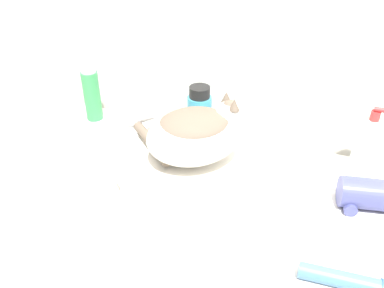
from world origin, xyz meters
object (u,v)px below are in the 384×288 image
object	(u,v)px
soap_pump_bottle	(367,147)
hair_dryer	(375,195)
cat	(196,132)
mouthwash_bottle	(199,115)
soap_bar	(76,168)
shampoo_bottle_tall	(92,93)
faucet	(135,120)
deodorant_stick	(231,125)
cream_tube	(345,280)

from	to	relation	value
soap_pump_bottle	hair_dryer	bearing A→B (deg)	-76.22
cat	hair_dryer	distance (m)	0.46
mouthwash_bottle	soap_bar	size ratio (longest dim) A/B	2.28
shampoo_bottle_tall	soap_pump_bottle	size ratio (longest dim) A/B	0.94
faucet	soap_bar	world-z (taller)	faucet
faucet	soap_pump_bottle	distance (m)	0.66
deodorant_stick	cream_tube	size ratio (longest dim) A/B	0.85
shampoo_bottle_tall	soap_pump_bottle	xyz separation A→B (m)	(0.85, -0.00, -0.01)
mouthwash_bottle	soap_pump_bottle	size ratio (longest dim) A/B	0.88
shampoo_bottle_tall	deodorant_stick	bearing A→B (deg)	-0.00
cat	soap_pump_bottle	xyz separation A→B (m)	(0.42, 0.17, -0.05)
hair_dryer	soap_bar	world-z (taller)	hair_dryer
faucet	shampoo_bottle_tall	xyz separation A→B (m)	(-0.19, 0.07, 0.02)
hair_dryer	shampoo_bottle_tall	bearing A→B (deg)	159.21
cream_tube	hair_dryer	xyz separation A→B (m)	(0.05, 0.27, 0.02)
cream_tube	soap_bar	distance (m)	0.72
deodorant_stick	soap_bar	distance (m)	0.46
hair_dryer	faucet	bearing A→B (deg)	162.31
mouthwash_bottle	soap_pump_bottle	distance (m)	0.47
mouthwash_bottle	soap_bar	bearing A→B (deg)	-132.47
shampoo_bottle_tall	cream_tube	world-z (taller)	shampoo_bottle_tall
soap_bar	soap_pump_bottle	bearing A→B (deg)	21.03
shampoo_bottle_tall	deodorant_stick	world-z (taller)	shampoo_bottle_tall
cat	cream_tube	world-z (taller)	cat
mouthwash_bottle	cream_tube	size ratio (longest dim) A/B	1.03
cat	hair_dryer	size ratio (longest dim) A/B	1.88
cat	deodorant_stick	bearing A→B (deg)	30.12
soap_pump_bottle	hair_dryer	xyz separation A→B (m)	(0.03, -0.14, -0.05)
cat	mouthwash_bottle	size ratio (longest dim) A/B	2.08
shampoo_bottle_tall	hair_dryer	distance (m)	0.89
deodorant_stick	soap_pump_bottle	bearing A→B (deg)	0.00
faucet	soap_pump_bottle	bearing A→B (deg)	30.24
faucet	mouthwash_bottle	distance (m)	0.20
deodorant_stick	hair_dryer	distance (m)	0.43
hair_dryer	soap_pump_bottle	bearing A→B (deg)	91.75
deodorant_stick	faucet	bearing A→B (deg)	-166.49
cat	faucet	xyz separation A→B (m)	(-0.24, 0.10, -0.06)
deodorant_stick	shampoo_bottle_tall	bearing A→B (deg)	180.00
faucet	cat	bearing A→B (deg)	1.32
mouthwash_bottle	deodorant_stick	world-z (taller)	mouthwash_bottle
hair_dryer	mouthwash_bottle	bearing A→B (deg)	152.90
hair_dryer	cream_tube	bearing A→B (deg)	-112.14
cat	soap_bar	distance (m)	0.35
mouthwash_bottle	cream_tube	distance (m)	0.62
cat	hair_dryer	bearing A→B (deg)	-40.24
mouthwash_bottle	deodorant_stick	bearing A→B (deg)	-0.00
shampoo_bottle_tall	soap_bar	world-z (taller)	shampoo_bottle_tall
shampoo_bottle_tall	cream_tube	xyz separation A→B (m)	(0.83, -0.41, -0.08)
soap_pump_bottle	soap_bar	distance (m)	0.78
faucet	mouthwash_bottle	bearing A→B (deg)	44.71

